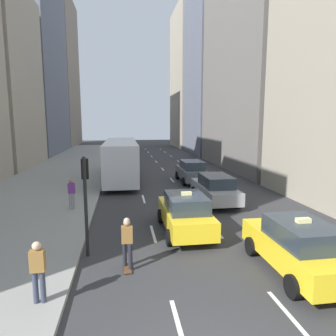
{
  "coord_description": "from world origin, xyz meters",
  "views": [
    {
      "loc": [
        -1.41,
        -4.34,
        4.75
      ],
      "look_at": [
        1.53,
        15.12,
        1.77
      ],
      "focal_mm": 32.0,
      "sensor_mm": 36.0,
      "label": 1
    }
  ],
  "objects": [
    {
      "name": "lane_markings",
      "position": [
        2.6,
        23.0,
        0.01
      ],
      "size": [
        5.72,
        56.0,
        0.01
      ],
      "color": "white",
      "rests_on": "ground"
    },
    {
      "name": "sidewalk_left",
      "position": [
        -7.0,
        27.0,
        0.07
      ],
      "size": [
        8.0,
        66.0,
        0.15
      ],
      "primitive_type": "cube",
      "color": "gray",
      "rests_on": "ground"
    },
    {
      "name": "pedestrian_near_curb",
      "position": [
        -3.62,
        3.21,
        1.07
      ],
      "size": [
        0.36,
        0.22,
        1.65
      ],
      "color": "#383D51",
      "rests_on": "sidewalk_left"
    },
    {
      "name": "building_row_right",
      "position": [
        12.0,
        31.17,
        13.73
      ],
      "size": [
        6.0,
        62.13,
        34.21
      ],
      "color": "#A89E89",
      "rests_on": "ground"
    },
    {
      "name": "traffic_light_pole",
      "position": [
        -2.75,
        6.28,
        2.41
      ],
      "size": [
        0.24,
        0.42,
        3.6
      ],
      "color": "black",
      "rests_on": "ground"
    },
    {
      "name": "building_row_left",
      "position": [
        -14.0,
        38.52,
        12.51
      ],
      "size": [
        6.0,
        69.96,
        29.65
      ],
      "color": "#4C515B",
      "rests_on": "ground"
    },
    {
      "name": "sedan_black_near",
      "position": [
        4.0,
        12.6,
        0.86
      ],
      "size": [
        2.02,
        4.97,
        1.69
      ],
      "color": "#9EA0A5",
      "rests_on": "ground"
    },
    {
      "name": "skateboarder",
      "position": [
        -1.34,
        4.97,
        0.96
      ],
      "size": [
        0.36,
        0.8,
        1.75
      ],
      "color": "brown",
      "rests_on": "ground"
    },
    {
      "name": "pedestrian_far_walking",
      "position": [
        -4.18,
        11.9,
        1.07
      ],
      "size": [
        0.36,
        0.22,
        1.65
      ],
      "color": "gray",
      "rests_on": "sidewalk_left"
    },
    {
      "name": "sedan_silver_behind",
      "position": [
        4.0,
        18.87,
        0.9
      ],
      "size": [
        2.02,
        4.63,
        1.76
      ],
      "color": "#565B66",
      "rests_on": "ground"
    },
    {
      "name": "taxi_second",
      "position": [
        1.2,
        7.93,
        0.88
      ],
      "size": [
        2.02,
        4.4,
        1.87
      ],
      "color": "yellow",
      "rests_on": "ground"
    },
    {
      "name": "taxi_lead",
      "position": [
        4.0,
        3.93,
        0.88
      ],
      "size": [
        2.02,
        4.4,
        1.87
      ],
      "color": "yellow",
      "rests_on": "ground"
    },
    {
      "name": "city_bus",
      "position": [
        -1.61,
        20.96,
        1.79
      ],
      "size": [
        2.8,
        11.61,
        3.25
      ],
      "color": "silver",
      "rests_on": "ground"
    }
  ]
}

